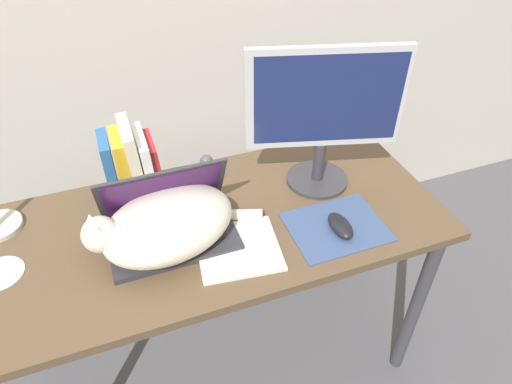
{
  "coord_description": "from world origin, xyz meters",
  "views": [
    {
      "loc": [
        -0.22,
        -0.64,
        1.64
      ],
      "look_at": [
        0.12,
        0.27,
        0.84
      ],
      "focal_mm": 32.0,
      "sensor_mm": 36.0,
      "label": 1
    }
  ],
  "objects_px": {
    "computer_mouse": "(340,226)",
    "external_monitor": "(324,112)",
    "cat": "(165,224)",
    "book_row": "(133,166)",
    "cd_disc": "(0,274)",
    "notepad": "(238,248)",
    "webcam": "(206,162)",
    "laptop": "(169,222)"
  },
  "relations": [
    {
      "from": "cat",
      "to": "cd_disc",
      "type": "xyz_separation_m",
      "value": [
        -0.43,
        0.05,
        -0.07
      ]
    },
    {
      "from": "computer_mouse",
      "to": "notepad",
      "type": "xyz_separation_m",
      "value": [
        -0.29,
        0.03,
        -0.02
      ]
    },
    {
      "from": "notepad",
      "to": "computer_mouse",
      "type": "bearing_deg",
      "value": -6.24
    },
    {
      "from": "cat",
      "to": "computer_mouse",
      "type": "distance_m",
      "value": 0.48
    },
    {
      "from": "cat",
      "to": "webcam",
      "type": "relative_size",
      "value": 7.33
    },
    {
      "from": "computer_mouse",
      "to": "external_monitor",
      "type": "bearing_deg",
      "value": 79.72
    },
    {
      "from": "external_monitor",
      "to": "cd_disc",
      "type": "relative_size",
      "value": 3.71
    },
    {
      "from": "cd_disc",
      "to": "notepad",
      "type": "bearing_deg",
      "value": -12.29
    },
    {
      "from": "laptop",
      "to": "external_monitor",
      "type": "bearing_deg",
      "value": 8.68
    },
    {
      "from": "cat",
      "to": "computer_mouse",
      "type": "relative_size",
      "value": 4.53
    },
    {
      "from": "laptop",
      "to": "webcam",
      "type": "distance_m",
      "value": 0.29
    },
    {
      "from": "laptop",
      "to": "notepad",
      "type": "relative_size",
      "value": 1.42
    },
    {
      "from": "computer_mouse",
      "to": "cd_disc",
      "type": "height_order",
      "value": "computer_mouse"
    },
    {
      "from": "book_row",
      "to": "cd_disc",
      "type": "relative_size",
      "value": 2.06
    },
    {
      "from": "webcam",
      "to": "computer_mouse",
      "type": "bearing_deg",
      "value": -54.97
    },
    {
      "from": "laptop",
      "to": "external_monitor",
      "type": "relative_size",
      "value": 0.77
    },
    {
      "from": "external_monitor",
      "to": "notepad",
      "type": "bearing_deg",
      "value": -149.27
    },
    {
      "from": "webcam",
      "to": "cd_disc",
      "type": "bearing_deg",
      "value": -159.31
    },
    {
      "from": "cat",
      "to": "cd_disc",
      "type": "distance_m",
      "value": 0.44
    },
    {
      "from": "computer_mouse",
      "to": "laptop",
      "type": "bearing_deg",
      "value": 160.97
    },
    {
      "from": "external_monitor",
      "to": "notepad",
      "type": "distance_m",
      "value": 0.46
    },
    {
      "from": "external_monitor",
      "to": "webcam",
      "type": "relative_size",
      "value": 6.65
    },
    {
      "from": "cat",
      "to": "webcam",
      "type": "distance_m",
      "value": 0.34
    },
    {
      "from": "computer_mouse",
      "to": "book_row",
      "type": "distance_m",
      "value": 0.63
    },
    {
      "from": "book_row",
      "to": "notepad",
      "type": "xyz_separation_m",
      "value": [
        0.22,
        -0.32,
        -0.11
      ]
    },
    {
      "from": "laptop",
      "to": "book_row",
      "type": "bearing_deg",
      "value": 106.31
    },
    {
      "from": "book_row",
      "to": "cd_disc",
      "type": "xyz_separation_m",
      "value": [
        -0.38,
        -0.19,
        -0.11
      ]
    },
    {
      "from": "cat",
      "to": "book_row",
      "type": "height_order",
      "value": "book_row"
    },
    {
      "from": "book_row",
      "to": "computer_mouse",
      "type": "bearing_deg",
      "value": -35.04
    },
    {
      "from": "notepad",
      "to": "webcam",
      "type": "xyz_separation_m",
      "value": [
        0.01,
        0.36,
        0.04
      ]
    },
    {
      "from": "cat",
      "to": "notepad",
      "type": "relative_size",
      "value": 2.02
    },
    {
      "from": "cat",
      "to": "book_row",
      "type": "bearing_deg",
      "value": 100.41
    },
    {
      "from": "cd_disc",
      "to": "cat",
      "type": "bearing_deg",
      "value": -6.11
    },
    {
      "from": "notepad",
      "to": "webcam",
      "type": "relative_size",
      "value": 3.63
    },
    {
      "from": "cat",
      "to": "external_monitor",
      "type": "distance_m",
      "value": 0.55
    },
    {
      "from": "cat",
      "to": "external_monitor",
      "type": "height_order",
      "value": "external_monitor"
    },
    {
      "from": "external_monitor",
      "to": "book_row",
      "type": "relative_size",
      "value": 1.8
    },
    {
      "from": "cat",
      "to": "notepad",
      "type": "xyz_separation_m",
      "value": [
        0.17,
        -0.08,
        -0.07
      ]
    },
    {
      "from": "external_monitor",
      "to": "book_row",
      "type": "distance_m",
      "value": 0.58
    },
    {
      "from": "external_monitor",
      "to": "book_row",
      "type": "bearing_deg",
      "value": 167.04
    },
    {
      "from": "cd_disc",
      "to": "book_row",
      "type": "bearing_deg",
      "value": 26.66
    },
    {
      "from": "computer_mouse",
      "to": "webcam",
      "type": "xyz_separation_m",
      "value": [
        -0.28,
        0.39,
        0.02
      ]
    }
  ]
}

